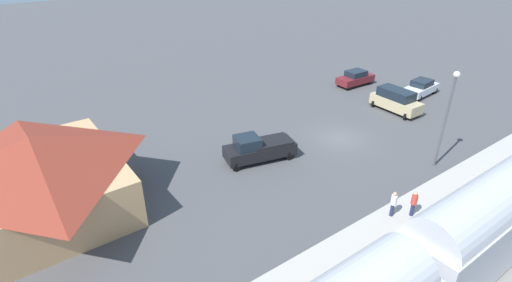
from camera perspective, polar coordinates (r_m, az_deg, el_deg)
ground_plane at (r=33.90m, az=12.17°, el=0.37°), size 200.00×200.00×0.00m
platform at (r=29.21m, az=26.68°, el=-6.76°), size 3.20×46.00×0.30m
passenger_train at (r=18.24m, az=22.00°, el=-17.80°), size 2.93×35.17×4.98m
station_building at (r=26.78m, az=-29.14°, el=-4.18°), size 11.21×9.62×5.16m
pedestrian_on_platform at (r=25.24m, az=22.08°, el=-8.27°), size 0.36×0.36×1.71m
pedestrian_waiting_far at (r=24.79m, az=19.45°, el=-8.45°), size 0.36×0.36×1.71m
suv_tan at (r=40.34m, az=19.78°, el=5.65°), size 4.95×2.49×2.22m
pickup_black at (r=29.51m, az=0.38°, el=-1.06°), size 3.17×5.71×2.14m
sedan_white at (r=45.57m, az=22.98°, el=7.19°), size 2.27×4.66×1.74m
sedan_maroon at (r=46.43m, az=14.33°, el=8.92°), size 2.00×4.56×1.74m
light_pole_near_platform at (r=30.33m, az=26.29°, el=4.30°), size 0.44×0.44×7.31m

